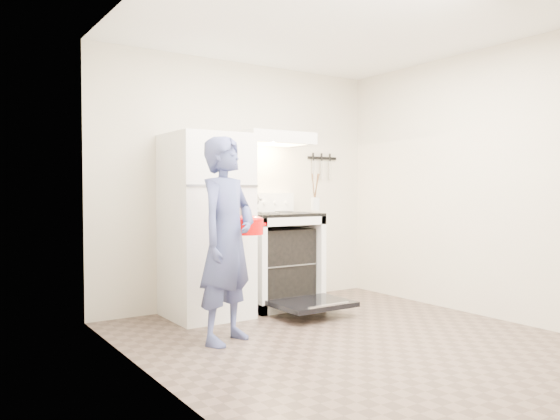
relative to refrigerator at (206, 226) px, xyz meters
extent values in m
plane|color=brown|center=(0.58, -1.45, -0.85)|extent=(3.60, 3.60, 0.00)
cube|color=beige|center=(0.58, 0.35, 0.40)|extent=(3.20, 0.02, 2.50)
cube|color=white|center=(0.00, 0.00, 0.00)|extent=(0.70, 0.70, 1.70)
cube|color=white|center=(0.81, 0.02, -0.39)|extent=(0.76, 0.65, 0.92)
cube|color=black|center=(0.81, 0.02, 0.09)|extent=(0.76, 0.65, 0.03)
cube|color=white|center=(0.81, 0.31, 0.20)|extent=(0.76, 0.07, 0.20)
cube|color=black|center=(0.81, -0.57, -0.72)|extent=(0.70, 0.54, 0.04)
cube|color=slate|center=(0.81, 0.02, -0.41)|extent=(0.60, 0.52, 0.01)
cube|color=white|center=(0.81, 0.10, 0.86)|extent=(0.76, 0.50, 0.12)
cube|color=black|center=(1.63, 0.33, 0.70)|extent=(0.40, 0.02, 0.03)
cylinder|color=#977754|center=(0.77, -0.02, -0.40)|extent=(0.29, 0.29, 0.02)
cylinder|color=silver|center=(1.10, -0.24, 0.20)|extent=(0.11, 0.11, 0.13)
imported|color=#374672|center=(-0.24, -0.87, -0.05)|extent=(0.69, 0.60, 1.60)
camera|label=1|loc=(-2.23, -4.60, 0.32)|focal=35.00mm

